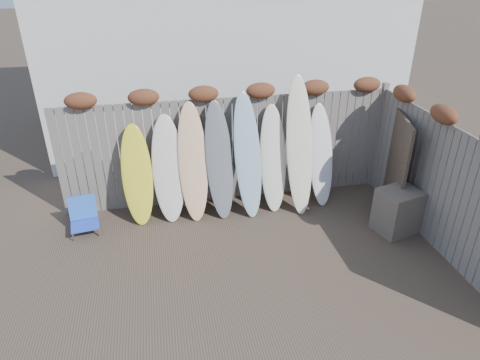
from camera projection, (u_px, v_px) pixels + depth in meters
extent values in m
plane|color=#493A2D|center=(256.00, 278.00, 6.25)|extent=(80.00, 80.00, 0.00)
cube|color=slate|center=(227.00, 150.00, 7.87)|extent=(6.00, 0.10, 2.00)
cube|color=slate|center=(378.00, 136.00, 8.38)|extent=(0.10, 0.10, 2.10)
ellipsoid|color=brown|center=(80.00, 101.00, 6.91)|extent=(0.52, 0.28, 0.28)
ellipsoid|color=brown|center=(143.00, 97.00, 7.08)|extent=(0.52, 0.28, 0.28)
ellipsoid|color=brown|center=(203.00, 94.00, 7.26)|extent=(0.52, 0.28, 0.28)
ellipsoid|color=brown|center=(261.00, 91.00, 7.43)|extent=(0.52, 0.28, 0.28)
ellipsoid|color=brown|center=(315.00, 88.00, 7.61)|extent=(0.52, 0.28, 0.28)
ellipsoid|color=brown|center=(367.00, 85.00, 7.78)|extent=(0.52, 0.28, 0.28)
cube|color=slate|center=(446.00, 192.00, 6.49)|extent=(0.10, 4.40, 2.00)
ellipsoid|color=brown|center=(444.00, 114.00, 6.32)|extent=(0.28, 0.56, 0.28)
ellipsoid|color=brown|center=(404.00, 94.00, 7.27)|extent=(0.28, 0.56, 0.28)
cube|color=silver|center=(217.00, 10.00, 10.59)|extent=(8.00, 5.00, 6.00)
cube|color=blue|center=(85.00, 225.00, 7.18)|extent=(0.50, 0.46, 0.03)
cube|color=blue|center=(82.00, 207.00, 7.26)|extent=(0.46, 0.20, 0.41)
cylinder|color=#9F9FA6|center=(73.00, 237.00, 7.02)|extent=(0.03, 0.03, 0.17)
cylinder|color=silver|center=(73.00, 226.00, 7.30)|extent=(0.03, 0.03, 0.17)
cylinder|color=#BABAC2|center=(99.00, 232.00, 7.14)|extent=(0.03, 0.03, 0.17)
cylinder|color=#AAAAB1|center=(98.00, 222.00, 7.42)|extent=(0.03, 0.03, 0.17)
cube|color=brown|center=(398.00, 211.00, 7.17)|extent=(0.77, 0.70, 0.76)
cube|color=#34241F|center=(397.00, 166.00, 7.51)|extent=(0.41, 1.16, 1.80)
ellipsoid|color=yellow|center=(137.00, 175.00, 7.31)|extent=(0.53, 0.62, 1.70)
ellipsoid|color=beige|center=(168.00, 169.00, 7.38)|extent=(0.56, 0.66, 1.82)
ellipsoid|color=tan|center=(193.00, 163.00, 7.39)|extent=(0.52, 0.72, 2.01)
ellipsoid|color=#5B5E65|center=(219.00, 161.00, 7.46)|extent=(0.52, 0.74, 2.02)
ellipsoid|color=#88AABF|center=(248.00, 156.00, 7.48)|extent=(0.54, 0.80, 2.15)
ellipsoid|color=silver|center=(273.00, 159.00, 7.69)|extent=(0.51, 0.69, 1.88)
ellipsoid|color=beige|center=(300.00, 146.00, 7.56)|extent=(0.50, 0.85, 2.39)
ellipsoid|color=silver|center=(321.00, 155.00, 7.87)|extent=(0.47, 0.67, 1.84)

